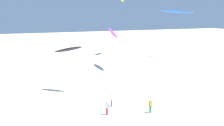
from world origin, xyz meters
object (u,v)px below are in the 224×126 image
object	(u,v)px
flying_kite_2	(121,0)
person_near_right	(107,107)
flying_kite_4	(68,49)
flying_kite_0	(113,33)
person_foreground_walker	(111,99)
person_mid_field	(150,105)
flying_kite_1	(176,11)

from	to	relation	value
flying_kite_2	person_near_right	size ratio (longest dim) A/B	9.85
flying_kite_4	flying_kite_0	bearing A→B (deg)	44.67
flying_kite_4	person_foreground_walker	distance (m)	9.78
flying_kite_0	flying_kite_4	size ratio (longest dim) A/B	0.79
flying_kite_4	person_mid_field	xyz separation A→B (m)	(6.73, -10.92, -5.24)
person_near_right	person_mid_field	world-z (taller)	person_mid_field
flying_kite_2	flying_kite_4	distance (m)	34.09
flying_kite_2	person_mid_field	bearing A→B (deg)	-110.26
flying_kite_1	flying_kite_4	world-z (taller)	flying_kite_1
flying_kite_2	person_foreground_walker	xyz separation A→B (m)	(-16.95, -33.48, -13.98)
flying_kite_0	person_near_right	world-z (taller)	flying_kite_0
flying_kite_4	person_mid_field	world-z (taller)	flying_kite_4
flying_kite_0	flying_kite_1	bearing A→B (deg)	14.09
flying_kite_0	person_mid_field	xyz separation A→B (m)	(-5.13, -22.64, -6.36)
person_foreground_walker	person_near_right	world-z (taller)	person_foreground_walker
flying_kite_1	flying_kite_2	size ratio (longest dim) A/B	0.79
flying_kite_0	flying_kite_4	bearing A→B (deg)	-135.33
person_near_right	flying_kite_0	bearing A→B (deg)	65.14
flying_kite_2	person_near_right	distance (m)	42.31
flying_kite_1	person_foreground_walker	size ratio (longest dim) A/B	7.42
person_foreground_walker	person_mid_field	size ratio (longest dim) A/B	1.03
person_foreground_walker	person_near_right	bearing A→B (deg)	-124.66
flying_kite_0	flying_kite_4	distance (m)	16.71
flying_kite_1	person_mid_field	world-z (taller)	flying_kite_1
flying_kite_2	flying_kite_4	size ratio (longest dim) A/B	1.49
person_near_right	person_mid_field	distance (m)	4.92
flying_kite_4	person_foreground_walker	world-z (taller)	flying_kite_4
flying_kite_4	person_foreground_walker	size ratio (longest dim) A/B	6.27
person_near_right	person_mid_field	xyz separation A→B (m)	(4.72, -1.38, 0.02)
flying_kite_2	person_foreground_walker	distance (m)	40.05
flying_kite_0	person_near_right	distance (m)	24.29
flying_kite_1	flying_kite_4	bearing A→B (deg)	-151.94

